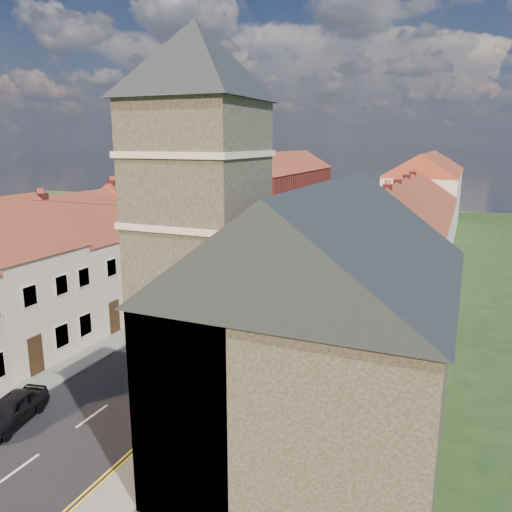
% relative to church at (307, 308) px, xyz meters
% --- Properties ---
extents(ground, '(160.00, 160.00, 0.00)m').
position_rel_church_xyz_m(ground, '(-9.36, -3.32, -5.88)').
color(ground, '#425725').
rests_on(ground, ground).
extents(road, '(7.00, 90.00, 0.02)m').
position_rel_church_xyz_m(road, '(-9.36, 26.68, -5.87)').
color(road, black).
rests_on(road, ground).
extents(pavement_left, '(1.80, 90.00, 0.12)m').
position_rel_church_xyz_m(pavement_left, '(-13.76, 26.68, -5.82)').
color(pavement_left, gray).
rests_on(pavement_left, ground).
extents(pavement_right, '(1.80, 90.00, 0.12)m').
position_rel_church_xyz_m(pavement_right, '(-4.96, 26.68, -5.82)').
color(pavement_right, gray).
rests_on(pavement_right, ground).
extents(church, '(11.25, 14.25, 15.20)m').
position_rel_church_xyz_m(church, '(0.00, 0.00, 0.00)').
color(church, '#383327').
rests_on(church, ground).
extents(cottage_r_tudor, '(8.30, 5.20, 9.00)m').
position_rel_church_xyz_m(cottage_r_tudor, '(-0.09, 9.37, -1.41)').
color(cottage_r_tudor, white).
rests_on(cottage_r_tudor, ground).
extents(cottage_r_white_near, '(8.30, 6.00, 9.00)m').
position_rel_church_xyz_m(cottage_r_white_near, '(-0.06, 14.77, -1.40)').
color(cottage_r_white_near, '#5D201B').
rests_on(cottage_r_white_near, ground).
extents(cottage_r_cream_mid, '(8.30, 5.20, 9.00)m').
position_rel_church_xyz_m(cottage_r_cream_mid, '(-0.06, 20.17, -1.40)').
color(cottage_r_cream_mid, white).
rests_on(cottage_r_cream_mid, ground).
extents(cottage_r_pink, '(8.30, 6.00, 9.00)m').
position_rel_church_xyz_m(cottage_r_pink, '(-0.06, 25.57, -1.40)').
color(cottage_r_pink, white).
rests_on(cottage_r_pink, ground).
extents(cottage_r_white_far, '(8.30, 5.20, 9.00)m').
position_rel_church_xyz_m(cottage_r_white_far, '(-0.06, 30.97, -1.40)').
color(cottage_r_white_far, '#B3B2A9').
rests_on(cottage_r_white_far, ground).
extents(cottage_r_cream_far, '(8.30, 6.00, 9.00)m').
position_rel_church_xyz_m(cottage_r_cream_far, '(-0.06, 36.37, -1.40)').
color(cottage_r_cream_far, white).
rests_on(cottage_r_cream_far, ground).
extents(cottage_l_white, '(8.30, 6.90, 8.80)m').
position_rel_church_xyz_m(cottage_l_white, '(-18.66, 8.62, -1.51)').
color(cottage_l_white, white).
rests_on(cottage_l_white, ground).
extents(cottage_l_brick_mid, '(8.30, 5.70, 9.10)m').
position_rel_church_xyz_m(cottage_l_brick_mid, '(-18.66, 14.72, -1.35)').
color(cottage_l_brick_mid, '#B69790').
rests_on(cottage_l_brick_mid, ground).
extents(cottage_l_pink, '(8.30, 6.30, 8.80)m').
position_rel_church_xyz_m(cottage_l_pink, '(-18.66, 20.52, -1.51)').
color(cottage_l_pink, '#B69790').
rests_on(cottage_l_pink, ground).
extents(block_right_far, '(8.30, 24.20, 10.50)m').
position_rel_church_xyz_m(block_right_far, '(-0.06, 51.68, -0.58)').
color(block_right_far, white).
rests_on(block_right_far, ground).
extents(block_left_far, '(8.30, 24.20, 10.50)m').
position_rel_church_xyz_m(block_left_far, '(-18.66, 46.68, -0.58)').
color(block_left_far, '#5D201B').
rests_on(block_left_far, ground).
extents(lamppost, '(0.88, 0.15, 6.00)m').
position_rel_church_xyz_m(lamppost, '(-13.17, 16.68, -2.34)').
color(lamppost, black).
rests_on(lamppost, pavement_left).
extents(car_near, '(2.22, 3.96, 1.27)m').
position_rel_church_xyz_m(car_near, '(-12.13, -3.09, -5.24)').
color(car_near, black).
rests_on(car_near, ground).
extents(car_mid, '(2.36, 4.33, 1.35)m').
position_rel_church_xyz_m(car_mid, '(-11.90, 21.33, -5.20)').
color(car_mid, '#ADAEB4').
rests_on(car_mid, ground).
extents(car_far, '(2.10, 4.12, 1.14)m').
position_rel_church_xyz_m(car_far, '(-11.02, 42.21, -5.30)').
color(car_far, navy).
rests_on(car_far, ground).
extents(car_distant, '(3.13, 4.55, 1.16)m').
position_rel_church_xyz_m(car_distant, '(-12.56, 46.68, -5.30)').
color(car_distant, '#B1B3B9').
rests_on(car_distant, ground).
extents(pedestrian_right, '(1.02, 0.90, 1.75)m').
position_rel_church_xyz_m(pedestrian_right, '(-4.56, 5.24, -4.88)').
color(pedestrian_right, black).
rests_on(pedestrian_right, pavement_right).
extents(car_far_b, '(3.12, 5.21, 1.41)m').
position_rel_church_xyz_m(car_far_b, '(-7.82, 30.68, -5.17)').
color(car_far_b, navy).
rests_on(car_far_b, ground).
extents(pedestrian_right_b, '(1.08, 0.96, 1.87)m').
position_rel_church_xyz_m(pedestrian_right_b, '(-4.99, 15.30, -4.82)').
color(pedestrian_right_b, black).
rests_on(pedestrian_right_b, pavement_right).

